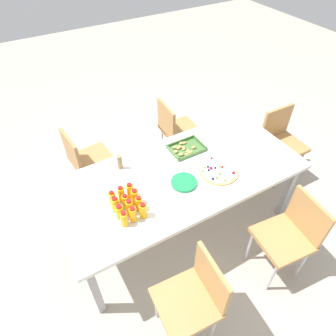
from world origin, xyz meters
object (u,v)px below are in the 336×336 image
object	(u,v)px
juice_bottle_4	(130,207)
napkin_stack	(251,163)
juice_bottle_8	(135,197)
juice_bottle_0	(124,219)
snack_tray	(186,149)
chair_near_right	(291,233)
chair_end	(281,139)
juice_bottle_2	(143,210)
juice_bottle_7	(125,201)
juice_bottle_11	(130,190)
fruit_pizza	(218,171)
chair_far_left	(86,159)
juice_bottle_3	(120,212)
juice_bottle_1	(133,215)
party_table	(181,178)
plate_stack	(184,182)
chair_far_right	(175,128)
juice_bottle_6	(115,205)
juice_bottle_5	(139,204)
juice_bottle_9	(112,198)
chair_near_left	(195,295)
cardboard_tube	(120,162)
juice_bottle_10	(121,194)

from	to	relation	value
juice_bottle_4	napkin_stack	bearing A→B (deg)	-1.88
juice_bottle_8	napkin_stack	bearing A→B (deg)	-5.71
juice_bottle_0	snack_tray	size ratio (longest dim) A/B	0.46
chair_near_right	juice_bottle_0	xyz separation A→B (m)	(-1.18, 0.58, 0.30)
chair_end	juice_bottle_2	size ratio (longest dim) A/B	5.90
juice_bottle_7	juice_bottle_11	distance (m)	0.11
fruit_pizza	chair_far_left	bearing A→B (deg)	131.68
juice_bottle_0	juice_bottle_3	world-z (taller)	juice_bottle_0
juice_bottle_1	juice_bottle_4	distance (m)	0.07
party_table	napkin_stack	size ratio (longest dim) A/B	14.33
juice_bottle_2	juice_bottle_11	xyz separation A→B (m)	(-0.00, 0.23, -0.00)
juice_bottle_7	plate_stack	size ratio (longest dim) A/B	0.60
chair_far_right	juice_bottle_3	distance (m)	1.54
juice_bottle_6	snack_tray	bearing A→B (deg)	22.15
chair_end	juice_bottle_7	world-z (taller)	juice_bottle_7
juice_bottle_5	juice_bottle_9	bearing A→B (deg)	136.98
napkin_stack	party_table	bearing A→B (deg)	161.24
chair_near_right	chair_near_left	distance (m)	0.96
party_table	cardboard_tube	xyz separation A→B (m)	(-0.42, 0.32, 0.13)
juice_bottle_8	chair_end	bearing A→B (deg)	6.23
party_table	chair_far_left	world-z (taller)	chair_far_left
snack_tray	chair_near_right	bearing A→B (deg)	-72.48
juice_bottle_3	cardboard_tube	xyz separation A→B (m)	(0.22, 0.49, 0.01)
chair_far_left	juice_bottle_10	bearing A→B (deg)	-2.69
juice_bottle_2	juice_bottle_7	size ratio (longest dim) A/B	1.07
plate_stack	juice_bottle_10	bearing A→B (deg)	169.51
juice_bottle_4	chair_end	bearing A→B (deg)	8.05
juice_bottle_1	juice_bottle_8	bearing A→B (deg)	59.35
chair_near_right	napkin_stack	bearing A→B (deg)	0.22
chair_far_right	chair_near_left	xyz separation A→B (m)	(-0.88, -1.72, 0.00)
party_table	plate_stack	size ratio (longest dim) A/B	9.81
party_table	cardboard_tube	distance (m)	0.55
plate_stack	cardboard_tube	world-z (taller)	cardboard_tube
chair_far_right	chair_end	bearing A→B (deg)	53.38
chair_end	cardboard_tube	distance (m)	1.83
juice_bottle_10	juice_bottle_11	xyz separation A→B (m)	(0.08, 0.00, -0.00)
juice_bottle_5	juice_bottle_10	xyz separation A→B (m)	(-0.08, 0.15, 0.01)
juice_bottle_11	juice_bottle_7	bearing A→B (deg)	-133.30
chair_near_left	juice_bottle_2	world-z (taller)	juice_bottle_2
snack_tray	juice_bottle_11	bearing A→B (deg)	-159.07
juice_bottle_6	cardboard_tube	world-z (taller)	juice_bottle_6
juice_bottle_0	juice_bottle_11	world-z (taller)	juice_bottle_0
juice_bottle_5	plate_stack	size ratio (longest dim) A/B	0.61
snack_tray	cardboard_tube	bearing A→B (deg)	173.23
chair_near_left	plate_stack	bearing A→B (deg)	-22.26
juice_bottle_9	chair_near_left	bearing A→B (deg)	-75.31
juice_bottle_0	juice_bottle_6	distance (m)	0.15
party_table	juice_bottle_10	bearing A→B (deg)	-178.25
juice_bottle_5	juice_bottle_9	size ratio (longest dim) A/B	0.95
juice_bottle_3	juice_bottle_8	distance (m)	0.18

